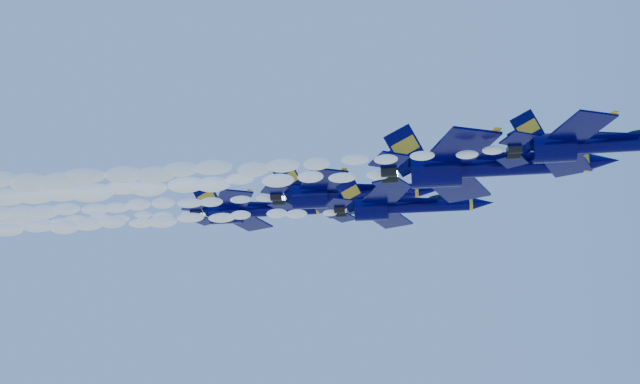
# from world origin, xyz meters

# --- Properties ---
(jet_lead) EXTENTS (15.18, 12.45, 5.64)m
(jet_lead) POSITION_xyz_m (14.07, -11.15, 151.59)
(jet_lead) COLOR #02003C
(smoke_trail_jet_lead) EXTENTS (44.93, 1.69, 1.52)m
(smoke_trail_jet_lead) POSITION_xyz_m (-14.89, -11.15, 151.20)
(smoke_trail_jet_lead) COLOR white
(jet_second) EXTENTS (19.89, 16.32, 7.39)m
(jet_second) POSITION_xyz_m (5.96, -6.01, 152.39)
(jet_second) COLOR #02003C
(smoke_trail_jet_second) EXTENTS (44.93, 2.22, 2.00)m
(smoke_trail_jet_second) POSITION_xyz_m (-25.01, -6.01, 151.96)
(smoke_trail_jet_second) COLOR white
(jet_third) EXTENTS (15.63, 12.82, 5.81)m
(jet_third) POSITION_xyz_m (-1.15, 4.86, 153.12)
(jet_third) COLOR #02003C
(smoke_trail_jet_third) EXTENTS (44.93, 1.74, 1.57)m
(smoke_trail_jet_third) POSITION_xyz_m (-30.30, 4.86, 152.73)
(smoke_trail_jet_third) COLOR white
(jet_fourth) EXTENTS (18.45, 15.13, 6.85)m
(jet_fourth) POSITION_xyz_m (-7.54, 10.75, 157.11)
(jet_fourth) COLOR #02003C
(smoke_trail_jet_fourth) EXTENTS (44.93, 2.06, 1.85)m
(smoke_trail_jet_fourth) POSITION_xyz_m (-37.89, 10.75, 156.69)
(smoke_trail_jet_fourth) COLOR white
(jet_fifth) EXTENTS (18.25, 14.97, 6.78)m
(jet_fifth) POSITION_xyz_m (-19.41, 20.13, 159.12)
(jet_fifth) COLOR #02003C
(smoke_trail_jet_fifth) EXTENTS (44.93, 2.03, 1.83)m
(smoke_trail_jet_fifth) POSITION_xyz_m (-49.67, 20.13, 158.70)
(smoke_trail_jet_fifth) COLOR white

